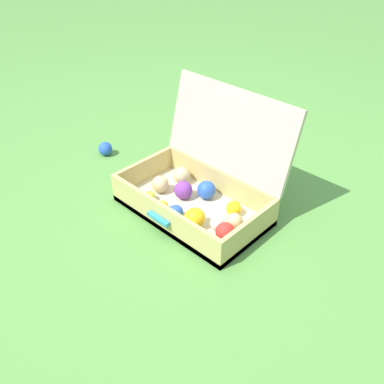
# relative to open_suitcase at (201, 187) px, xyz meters

# --- Properties ---
(ground_plane) EXTENTS (16.00, 16.00, 0.00)m
(ground_plane) POSITION_rel_open_suitcase_xyz_m (-0.10, -0.09, -0.10)
(ground_plane) COLOR #569342
(open_suitcase) EXTENTS (0.61, 0.47, 0.47)m
(open_suitcase) POSITION_rel_open_suitcase_xyz_m (0.00, 0.00, 0.00)
(open_suitcase) COLOR beige
(open_suitcase) RESTS_ON ground
(stray_ball_on_grass) EXTENTS (0.07, 0.07, 0.07)m
(stray_ball_on_grass) POSITION_rel_open_suitcase_xyz_m (-0.65, -0.02, -0.07)
(stray_ball_on_grass) COLOR blue
(stray_ball_on_grass) RESTS_ON ground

